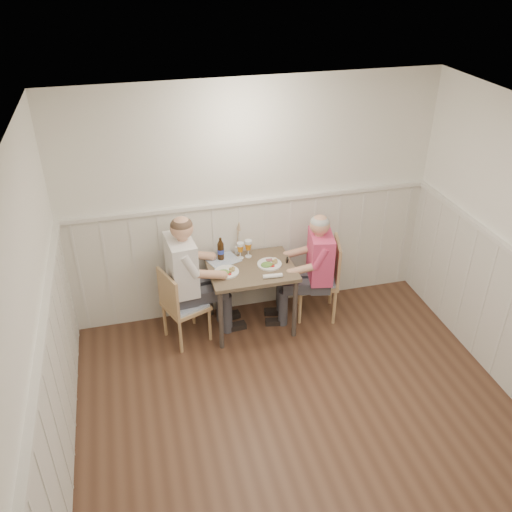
# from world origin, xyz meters

# --- Properties ---
(ground_plane) EXTENTS (4.50, 4.50, 0.00)m
(ground_plane) POSITION_xyz_m (0.00, 0.00, 0.00)
(ground_plane) COLOR #482D1E
(room_shell) EXTENTS (4.04, 4.54, 2.60)m
(room_shell) POSITION_xyz_m (0.00, 0.00, 1.52)
(room_shell) COLOR white
(room_shell) RESTS_ON ground
(wainscot) EXTENTS (4.00, 4.49, 1.34)m
(wainscot) POSITION_xyz_m (0.00, 0.69, 0.69)
(wainscot) COLOR white
(wainscot) RESTS_ON ground
(dining_table) EXTENTS (0.89, 0.70, 0.75)m
(dining_table) POSITION_xyz_m (-0.11, 1.84, 0.65)
(dining_table) COLOR brown
(dining_table) RESTS_ON ground
(chair_right) EXTENTS (0.54, 0.54, 0.93)m
(chair_right) POSITION_xyz_m (0.70, 1.85, 0.50)
(chair_right) COLOR tan
(chair_right) RESTS_ON ground
(chair_left) EXTENTS (0.52, 0.52, 0.86)m
(chair_left) POSITION_xyz_m (-0.88, 1.77, 0.47)
(chair_left) COLOR tan
(chair_left) RESTS_ON ground
(man_in_pink) EXTENTS (0.66, 0.47, 1.31)m
(man_in_pink) POSITION_xyz_m (0.59, 1.79, 0.55)
(man_in_pink) COLOR #3F3F47
(man_in_pink) RESTS_ON ground
(diner_cream) EXTENTS (0.69, 0.48, 1.43)m
(diner_cream) POSITION_xyz_m (-0.79, 1.86, 0.60)
(diner_cream) COLOR #3F3F47
(diner_cream) RESTS_ON ground
(plate_man) EXTENTS (0.26, 0.26, 0.06)m
(plate_man) POSITION_xyz_m (0.08, 1.83, 0.77)
(plate_man) COLOR white
(plate_man) RESTS_ON dining_table
(plate_diner) EXTENTS (0.26, 0.26, 0.06)m
(plate_diner) POSITION_xyz_m (-0.40, 1.79, 0.77)
(plate_diner) COLOR white
(plate_diner) RESTS_ON dining_table
(beer_glass_a) EXTENTS (0.08, 0.08, 0.20)m
(beer_glass_a) POSITION_xyz_m (-0.09, 2.06, 0.88)
(beer_glass_a) COLOR silver
(beer_glass_a) RESTS_ON dining_table
(beer_glass_b) EXTENTS (0.07, 0.07, 0.19)m
(beer_glass_b) POSITION_xyz_m (-0.18, 2.04, 0.88)
(beer_glass_b) COLOR silver
(beer_glass_b) RESTS_ON dining_table
(beer_bottle) EXTENTS (0.07, 0.07, 0.26)m
(beer_bottle) POSITION_xyz_m (-0.39, 2.08, 0.86)
(beer_bottle) COLOR black
(beer_bottle) RESTS_ON dining_table
(rolled_napkin) EXTENTS (0.20, 0.06, 0.04)m
(rolled_napkin) POSITION_xyz_m (0.05, 1.59, 0.77)
(rolled_napkin) COLOR white
(rolled_napkin) RESTS_ON dining_table
(grass_vase) EXTENTS (0.05, 0.05, 0.40)m
(grass_vase) POSITION_xyz_m (-0.20, 2.15, 0.93)
(grass_vase) COLOR silver
(grass_vase) RESTS_ON dining_table
(gingham_mat) EXTENTS (0.39, 0.35, 0.01)m
(gingham_mat) POSITION_xyz_m (-0.37, 2.05, 0.75)
(gingham_mat) COLOR #607BA7
(gingham_mat) RESTS_ON dining_table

